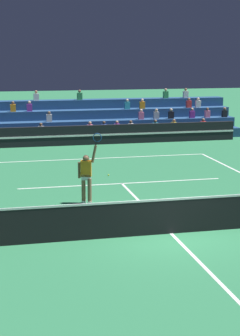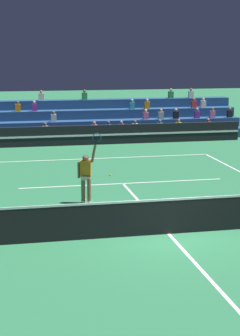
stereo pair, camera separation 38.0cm
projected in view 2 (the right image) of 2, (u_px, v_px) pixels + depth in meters
The scene contains 7 objects.
ground_plane at pixel (169, 234), 16.29m from camera, with size 120.00×120.00×0.00m, color #2D7A4C.
court_lines at pixel (169, 234), 16.29m from camera, with size 11.10×23.90×0.01m.
tennis_net at pixel (169, 216), 16.18m from camera, with size 12.00×0.10×1.10m.
sponsor_banner_wall at pixel (88, 135), 31.60m from camera, with size 18.00×0.26×1.10m.
bleacher_stand at pixel (80, 123), 34.58m from camera, with size 19.80×3.80×2.83m.
tennis_player at pixel (86, 175), 19.37m from camera, with size 0.84×0.42×2.50m.
tennis_ball at pixel (110, 175), 23.84m from camera, with size 0.07×0.07×0.07m, color #C6DB33.
Camera 2 is at (-4.52, -14.94, 5.22)m, focal length 60.00 mm.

